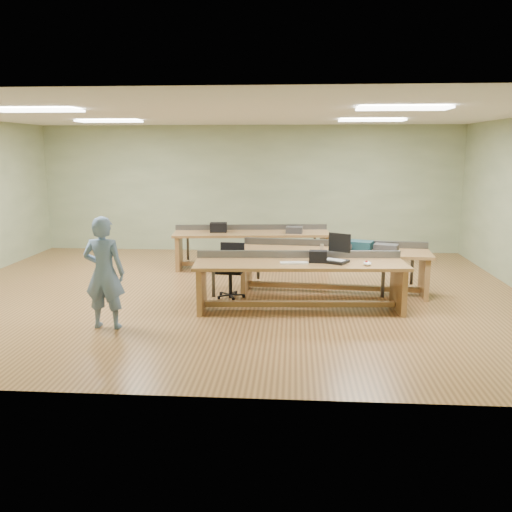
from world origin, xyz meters
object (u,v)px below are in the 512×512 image
person (104,273)px  laptop_base (335,261)px  mug (348,247)px  drinks_can (322,247)px  workbench_back (252,241)px  parts_bin_grey (386,247)px  task_chair (231,278)px  parts_bin_teal (360,245)px  camera_bag (318,257)px  workbench_front (300,274)px  workbench_mid (333,260)px

person → laptop_base: 3.37m
person → laptop_base: bearing=-159.2°
laptop_base → mug: mug is taller
drinks_can → workbench_back: bearing=124.1°
mug → parts_bin_grey: bearing=5.2°
person → laptop_base: person is taller
workbench_back → drinks_can: size_ratio=30.12×
person → task_chair: bearing=-129.3°
parts_bin_teal → drinks_can: bearing=-166.0°
parts_bin_grey → camera_bag: bearing=-138.0°
parts_bin_teal → mug: parts_bin_teal is taller
workbench_front → person: size_ratio=2.09×
camera_bag → parts_bin_teal: 1.40m
workbench_front → camera_bag: (0.27, -0.01, 0.28)m
workbench_front → mug: (0.82, 1.01, 0.24)m
task_chair → parts_bin_teal: task_chair is taller
workbench_front → drinks_can: (0.38, 0.99, 0.24)m
parts_bin_teal → workbench_mid: bearing=-171.8°
laptop_base → parts_bin_grey: (0.94, 1.08, 0.03)m
person → parts_bin_teal: 4.33m
workbench_mid → workbench_front: bearing=-113.5°
workbench_front → workbench_mid: (0.59, 1.09, 0.00)m
person → parts_bin_teal: (3.72, 2.22, 0.04)m
task_chair → laptop_base: bearing=-16.8°
person → mug: 4.07m
camera_bag → task_chair: 1.64m
camera_bag → mug: bearing=65.3°
workbench_back → camera_bag: size_ratio=12.44×
workbench_front → workbench_mid: same height
workbench_back → laptop_base: 3.35m
person → task_chair: person is taller
workbench_mid → mug: workbench_mid is taller
parts_bin_grey → drinks_can: (-1.09, -0.08, 0.00)m
camera_bag → mug: camera_bag is taller
person → drinks_can: 3.68m
workbench_front → parts_bin_teal: (1.04, 1.16, 0.26)m
camera_bag → laptop_base: bearing=3.3°
mug → workbench_back: bearing=132.3°
mug → drinks_can: 0.44m
workbench_mid → laptop_base: (-0.06, -1.10, 0.21)m
workbench_back → task_chair: (-0.17, -2.33, -0.24)m
laptop_base → mug: bearing=104.1°
camera_bag → parts_bin_teal: (0.77, 1.17, -0.02)m
laptop_base → task_chair: 1.85m
task_chair → drinks_can: (1.52, 0.34, 0.48)m
laptop_base → person: bearing=-131.7°
mug → workbench_mid: bearing=160.6°
task_chair → mug: bearing=15.3°
laptop_base → drinks_can: 1.01m
camera_bag → mug: (0.55, 1.02, -0.04)m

